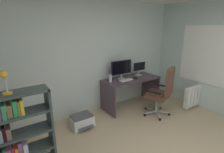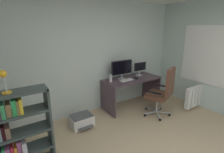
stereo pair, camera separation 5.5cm
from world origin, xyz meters
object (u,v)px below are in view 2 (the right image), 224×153
(monitor_main, at_px, (122,68))
(office_chair, at_px, (163,91))
(desk_lamp, at_px, (4,78))
(radiator, at_px, (198,95))
(keyboard, at_px, (127,80))
(monitor_secondary, at_px, (140,67))
(desktop_speaker, at_px, (111,78))
(computer_mouse, at_px, (136,78))
(bookshelf, at_px, (17,135))
(desk, at_px, (132,86))
(printer, at_px, (82,120))

(monitor_main, height_order, office_chair, monitor_main)
(desk_lamp, distance_m, radiator, 4.18)
(keyboard, bearing_deg, monitor_secondary, 13.85)
(desk_lamp, bearing_deg, radiator, -3.57)
(monitor_main, bearing_deg, desktop_speaker, -172.40)
(computer_mouse, relative_size, bookshelf, 0.08)
(desk, distance_m, radiator, 1.70)
(monitor_main, distance_m, monitor_secondary, 0.59)
(desk, bearing_deg, keyboard, -163.21)
(monitor_main, distance_m, desktop_speaker, 0.41)
(desk, relative_size, printer, 3.27)
(keyboard, distance_m, bookshelf, 2.51)
(keyboard, relative_size, desk_lamp, 1.16)
(computer_mouse, bearing_deg, monitor_secondary, 20.67)
(desk, height_order, desk_lamp, desk_lamp)
(bookshelf, xyz_separation_m, radiator, (4.00, -0.25, -0.27))
(desk, relative_size, desktop_speaker, 8.59)
(monitor_main, bearing_deg, desk, -25.38)
(monitor_secondary, bearing_deg, radiator, -47.40)
(office_chair, height_order, radiator, office_chair)
(monitor_secondary, xyz_separation_m, computer_mouse, (-0.28, -0.19, -0.20))
(monitor_main, height_order, printer, monitor_main)
(monitor_main, xyz_separation_m, printer, (-1.23, -0.27, -0.90))
(desk_lamp, distance_m, printer, 1.84)
(office_chair, bearing_deg, computer_mouse, 103.21)
(monitor_main, distance_m, desk_lamp, 2.60)
(printer, bearing_deg, monitor_main, 12.37)
(desk, height_order, desktop_speaker, desktop_speaker)
(desktop_speaker, xyz_separation_m, printer, (-0.87, -0.22, -0.71))
(keyboard, height_order, radiator, keyboard)
(desk, xyz_separation_m, desktop_speaker, (-0.59, 0.06, 0.28))
(desk, relative_size, bookshelf, 1.22)
(monitor_main, height_order, keyboard, monitor_main)
(desktop_speaker, bearing_deg, desk, -6.16)
(monitor_main, height_order, desk_lamp, desk_lamp)
(computer_mouse, height_order, desktop_speaker, desktop_speaker)
(desk, distance_m, office_chair, 0.82)
(computer_mouse, relative_size, printer, 0.22)
(keyboard, height_order, desk_lamp, desk_lamp)
(desktop_speaker, xyz_separation_m, office_chair, (0.83, -0.85, -0.22))
(office_chair, bearing_deg, printer, 159.69)
(desktop_speaker, bearing_deg, radiator, -28.39)
(keyboard, bearing_deg, desk, 13.24)
(desktop_speaker, relative_size, office_chair, 0.15)
(desk, height_order, printer, desk)
(office_chair, bearing_deg, bookshelf, 179.09)
(monitor_main, bearing_deg, monitor_secondary, 0.01)
(desk, bearing_deg, monitor_secondary, 17.77)
(desktop_speaker, relative_size, radiator, 0.18)
(desk, height_order, office_chair, office_chair)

